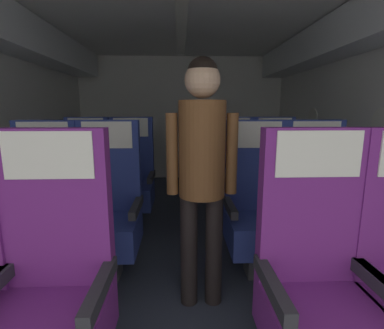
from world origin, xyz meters
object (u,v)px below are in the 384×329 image
(seat_c_left_window, at_px, (87,182))
(seat_b_right_aisle, at_px, (315,210))
(seat_b_left_window, at_px, (45,214))
(seat_c_right_aisle, at_px, (274,180))
(flight_attendant, at_px, (202,161))
(seat_a_left_aisle, at_px, (52,294))
(seat_c_left_aisle, at_px, (132,181))
(seat_b_left_aisle, at_px, (109,212))
(seat_c_right_window, at_px, (233,180))
(seat_b_right_window, at_px, (257,211))
(seat_a_right_window, at_px, (317,289))

(seat_c_left_window, bearing_deg, seat_b_right_aisle, -25.09)
(seat_b_left_window, bearing_deg, seat_c_right_aisle, 25.52)
(seat_b_right_aisle, xyz_separation_m, flight_attendant, (-0.91, -0.36, 0.46))
(seat_b_left_window, bearing_deg, seat_a_left_aisle, -63.90)
(seat_b_right_aisle, bearing_deg, seat_c_right_aisle, 89.78)
(seat_c_left_window, bearing_deg, flight_attendant, -49.23)
(seat_c_left_aisle, bearing_deg, seat_b_left_window, -115.99)
(seat_b_right_aisle, distance_m, seat_c_right_aisle, 0.98)
(seat_b_left_aisle, relative_size, seat_c_right_window, 1.00)
(seat_c_left_aisle, distance_m, seat_c_right_aisle, 1.58)
(seat_a_left_aisle, xyz_separation_m, seat_b_left_window, (-0.46, 0.94, 0.00))
(seat_c_left_window, bearing_deg, seat_b_left_window, -89.98)
(seat_b_right_window, height_order, seat_c_right_window, same)
(seat_a_right_window, relative_size, seat_c_right_window, 1.00)
(seat_a_left_aisle, relative_size, seat_b_left_window, 1.00)
(seat_c_right_aisle, height_order, flight_attendant, flight_attendant)
(seat_a_left_aisle, relative_size, seat_c_right_window, 1.00)
(flight_attendant, bearing_deg, seat_a_left_aisle, -151.09)
(seat_c_left_aisle, bearing_deg, seat_c_left_window, -178.84)
(seat_a_left_aisle, xyz_separation_m, seat_a_right_window, (1.14, -0.01, 0.00))
(seat_a_right_window, height_order, seat_b_right_window, same)
(seat_b_left_window, height_order, seat_c_left_aisle, same)
(seat_c_left_window, xyz_separation_m, seat_c_right_window, (1.59, 0.02, 0.00))
(seat_b_right_aisle, height_order, seat_c_right_window, same)
(seat_b_left_aisle, distance_m, seat_c_right_window, 1.48)
(flight_attendant, bearing_deg, seat_b_left_window, 150.56)
(seat_c_left_aisle, bearing_deg, seat_a_right_window, -59.73)
(seat_b_right_window, distance_m, flight_attendant, 0.74)
(seat_a_left_aisle, distance_m, seat_b_right_aisle, 1.85)
(seat_b_left_aisle, xyz_separation_m, seat_c_left_aisle, (0.01, 0.95, 0.00))
(seat_c_left_window, height_order, seat_c_left_aisle, same)
(seat_b_left_aisle, xyz_separation_m, seat_b_right_aisle, (1.59, -0.02, 0.00))
(seat_c_right_aisle, bearing_deg, flight_attendant, -124.32)
(seat_a_right_window, bearing_deg, seat_b_left_aisle, 139.43)
(seat_a_right_window, distance_m, seat_c_right_aisle, 1.99)
(seat_a_right_window, distance_m, flight_attendant, 0.88)
(seat_b_left_window, xyz_separation_m, flight_attendant, (1.14, -0.36, 0.46))
(seat_b_right_aisle, distance_m, flight_attendant, 1.08)
(seat_a_left_aisle, bearing_deg, seat_b_right_aisle, 30.83)
(seat_b_right_aisle, distance_m, seat_b_right_window, 0.46)
(seat_a_left_aisle, height_order, seat_c_left_window, same)
(seat_b_right_aisle, height_order, seat_c_right_aisle, same)
(seat_a_left_aisle, height_order, seat_c_left_aisle, same)
(seat_a_right_window, bearing_deg, seat_c_left_window, 129.82)
(seat_b_right_window, height_order, seat_c_left_window, same)
(seat_b_left_aisle, height_order, flight_attendant, flight_attendant)
(seat_c_right_aisle, xyz_separation_m, seat_c_right_window, (-0.46, 0.00, 0.00))
(seat_c_left_aisle, distance_m, seat_c_right_window, 1.11)
(seat_b_left_window, relative_size, flight_attendant, 0.76)
(seat_b_left_aisle, bearing_deg, seat_b_right_window, -0.83)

